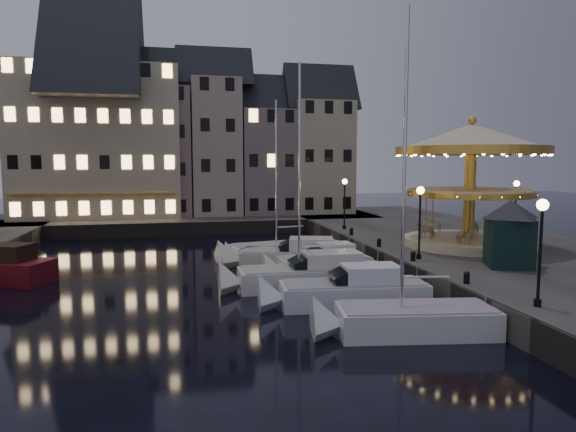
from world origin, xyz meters
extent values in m
plane|color=black|center=(0.00, 0.00, 0.00)|extent=(160.00, 160.00, 0.00)
cube|color=#474442|center=(14.00, 6.00, 0.65)|extent=(16.00, 56.00, 1.30)
cube|color=#474442|center=(-8.00, 28.00, 0.65)|extent=(44.00, 12.00, 1.30)
cube|color=#47423A|center=(6.00, 6.00, 0.65)|extent=(0.15, 44.00, 1.30)
cube|color=#47423A|center=(-6.00, 22.00, 0.65)|extent=(48.00, 0.15, 1.30)
cylinder|color=black|center=(7.20, -9.00, 1.45)|extent=(0.28, 0.28, 0.30)
cylinder|color=black|center=(7.20, -9.00, 3.20)|extent=(0.12, 0.12, 3.80)
sphere|color=#FFD18C|center=(7.20, -9.00, 5.25)|extent=(0.44, 0.44, 0.44)
cylinder|color=black|center=(7.20, 1.00, 1.45)|extent=(0.28, 0.28, 0.30)
cylinder|color=black|center=(7.20, 1.00, 3.20)|extent=(0.12, 0.12, 3.80)
sphere|color=#FFD18C|center=(7.20, 1.00, 5.25)|extent=(0.44, 0.44, 0.44)
cylinder|color=black|center=(7.20, 14.50, 1.45)|extent=(0.28, 0.28, 0.30)
cylinder|color=black|center=(7.20, 14.50, 3.20)|extent=(0.12, 0.12, 3.80)
sphere|color=#FFD18C|center=(7.20, 14.50, 5.25)|extent=(0.44, 0.44, 0.44)
cylinder|color=black|center=(18.50, 8.00, 1.45)|extent=(0.28, 0.28, 0.30)
cylinder|color=black|center=(18.50, 8.00, 3.20)|extent=(0.12, 0.12, 3.80)
sphere|color=#FFD18C|center=(18.50, 8.00, 5.25)|extent=(0.44, 0.44, 0.44)
cylinder|color=black|center=(6.60, -5.00, 1.50)|extent=(0.28, 0.28, 0.40)
sphere|color=black|center=(6.60, -5.00, 1.72)|extent=(0.30, 0.30, 0.30)
cylinder|color=black|center=(6.60, 0.50, 1.50)|extent=(0.28, 0.28, 0.40)
sphere|color=black|center=(6.60, 0.50, 1.72)|extent=(0.30, 0.30, 0.30)
cylinder|color=black|center=(6.60, 5.50, 1.50)|extent=(0.28, 0.28, 0.40)
sphere|color=black|center=(6.60, 5.50, 1.72)|extent=(0.30, 0.30, 0.30)
cylinder|color=black|center=(6.60, 11.00, 1.50)|extent=(0.28, 0.28, 0.40)
sphere|color=black|center=(6.60, 11.00, 1.72)|extent=(0.30, 0.30, 0.30)
cube|color=slate|center=(-19.50, 30.00, 6.80)|extent=(5.00, 8.00, 11.00)
cube|color=gray|center=(-14.05, 30.00, 7.30)|extent=(5.60, 8.00, 12.00)
cube|color=gray|center=(-8.00, 30.00, 7.80)|extent=(6.20, 8.00, 13.00)
cube|color=#AC988A|center=(-2.25, 30.00, 8.30)|extent=(5.00, 8.00, 14.00)
cube|color=slate|center=(3.20, 30.00, 6.80)|extent=(5.60, 8.00, 11.00)
cube|color=tan|center=(9.25, 30.00, 7.30)|extent=(6.20, 8.00, 12.00)
cube|color=#C4B996|center=(-14.00, 30.00, 8.80)|extent=(16.00, 9.00, 15.00)
cube|color=silver|center=(2.88, -7.50, 0.45)|extent=(6.52, 3.31, 1.30)
cube|color=#94879D|center=(2.88, -7.50, 1.12)|extent=(6.18, 3.07, 0.10)
cylinder|color=silver|center=(2.27, -7.40, 6.55)|extent=(0.14, 0.14, 10.90)
cube|color=silver|center=(1.83, -3.04, 0.45)|extent=(7.16, 2.92, 1.30)
cube|color=gray|center=(1.83, -3.04, 1.12)|extent=(6.80, 2.71, 0.10)
cube|color=silver|center=(2.66, -3.12, 1.55)|extent=(2.80, 1.97, 0.80)
cube|color=black|center=(1.27, -3.00, 1.45)|extent=(1.32, 1.73, 0.94)
cube|color=silver|center=(0.89, 0.81, 0.45)|extent=(8.24, 2.51, 1.30)
cube|color=#95978F|center=(0.89, 0.81, 1.12)|extent=(7.83, 2.31, 0.10)
cube|color=silver|center=(1.88, 0.80, 1.55)|extent=(3.14, 1.85, 0.80)
cube|color=black|center=(0.24, 0.82, 1.45)|extent=(1.37, 1.71, 1.02)
cylinder|color=silver|center=(0.07, 0.82, 6.63)|extent=(0.14, 0.14, 11.06)
cube|color=silver|center=(2.34, 3.64, 0.45)|extent=(5.59, 2.36, 1.30)
cube|color=gray|center=(2.34, 3.64, 1.12)|extent=(5.31, 2.18, 0.10)
cube|color=silver|center=(3.00, 3.67, 1.55)|extent=(2.16, 1.68, 0.80)
cube|color=black|center=(1.90, 3.62, 1.45)|extent=(1.05, 1.52, 0.85)
cube|color=beige|center=(1.27, 6.27, 0.45)|extent=(7.78, 4.26, 1.30)
cube|color=gray|center=(1.27, 6.27, 1.12)|extent=(7.38, 3.97, 0.10)
cube|color=beige|center=(2.13, 6.05, 1.55)|extent=(3.19, 2.50, 0.80)
cube|color=black|center=(0.69, 6.42, 1.45)|extent=(1.63, 1.98, 0.97)
cube|color=silver|center=(1.21, 9.43, 0.45)|extent=(8.21, 3.69, 1.30)
cube|color=gray|center=(1.21, 9.43, 1.12)|extent=(7.79, 3.44, 0.10)
cylinder|color=silver|center=(0.43, 9.29, 6.44)|extent=(0.14, 0.14, 10.67)
cube|color=black|center=(-15.62, 5.44, 1.75)|extent=(2.62, 2.42, 0.96)
cylinder|color=beige|center=(12.53, 4.61, 1.56)|extent=(8.45, 8.45, 0.53)
cylinder|color=gold|center=(12.53, 4.61, 5.10)|extent=(0.74, 0.74, 6.55)
cylinder|color=beige|center=(12.53, 4.61, 5.00)|extent=(7.81, 7.81, 0.19)
cylinder|color=gold|center=(12.53, 4.61, 4.81)|extent=(8.11, 8.11, 0.37)
cone|color=beige|center=(12.53, 4.61, 8.48)|extent=(9.71, 9.71, 1.69)
cylinder|color=gold|center=(12.53, 4.61, 7.58)|extent=(9.71, 9.71, 0.53)
sphere|color=gold|center=(12.53, 4.61, 9.54)|extent=(0.53, 0.53, 0.53)
imported|color=beige|center=(15.36, 5.48, 2.36)|extent=(1.76, 1.28, 1.06)
cube|color=black|center=(10.83, -2.07, 2.60)|extent=(2.79, 2.79, 2.59)
pyramid|color=black|center=(10.83, -2.07, 4.87)|extent=(3.46, 3.46, 0.97)
camera|label=1|loc=(-6.33, -25.87, 6.88)|focal=32.00mm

